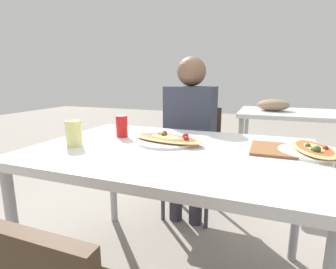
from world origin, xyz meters
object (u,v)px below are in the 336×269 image
(drink_glass, at_px, (74,133))
(pizza_second, at_px, (313,150))
(person_seated, at_px, (190,127))
(dining_table, at_px, (172,161))
(pizza_main, at_px, (167,139))
(soda_can, at_px, (122,126))
(chair_far_seated, at_px, (193,153))

(drink_glass, bearing_deg, pizza_second, 13.65)
(drink_glass, bearing_deg, person_seated, 65.71)
(person_seated, bearing_deg, pizza_second, 143.31)
(dining_table, distance_m, pizza_main, 0.14)
(soda_can, bearing_deg, drink_glass, -113.52)
(pizza_main, height_order, pizza_second, pizza_second)
(person_seated, height_order, pizza_main, person_seated)
(soda_can, xyz_separation_m, drink_glass, (-0.12, -0.27, 0.00))
(soda_can, bearing_deg, person_seated, 65.34)
(drink_glass, bearing_deg, chair_far_seated, 68.31)
(person_seated, xyz_separation_m, pizza_main, (0.04, -0.59, 0.04))
(dining_table, bearing_deg, drink_glass, -164.11)
(chair_far_seated, relative_size, person_seated, 0.69)
(pizza_main, bearing_deg, drink_glass, -150.58)
(chair_far_seated, bearing_deg, dining_table, 97.82)
(pizza_main, distance_m, drink_glass, 0.47)
(dining_table, height_order, pizza_main, pizza_main)
(pizza_main, bearing_deg, chair_far_seated, 93.32)
(dining_table, bearing_deg, pizza_second, 11.92)
(pizza_main, height_order, soda_can, soda_can)
(person_seated, xyz_separation_m, drink_glass, (-0.37, -0.82, 0.09))
(drink_glass, distance_m, pizza_second, 1.14)
(dining_table, distance_m, chair_far_seated, 0.82)
(soda_can, xyz_separation_m, pizza_second, (0.99, 0.00, -0.05))
(pizza_main, relative_size, drink_glass, 3.49)
(soda_can, height_order, drink_glass, drink_glass)
(chair_far_seated, distance_m, soda_can, 0.78)
(person_seated, height_order, soda_can, person_seated)
(person_seated, relative_size, pizza_main, 2.74)
(soda_can, bearing_deg, dining_table, -20.09)
(chair_far_seated, height_order, pizza_second, chair_far_seated)
(pizza_main, bearing_deg, dining_table, -54.23)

